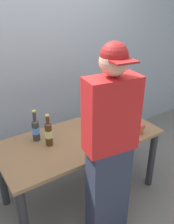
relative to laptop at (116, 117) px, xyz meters
name	(u,v)px	position (x,y,z in m)	size (l,w,h in m)	color
ground_plane	(81,193)	(-0.51, -0.07, -0.77)	(8.00, 8.00, 0.00)	slate
desk	(80,147)	(-0.51, -0.07, -0.17)	(1.56, 0.73, 0.72)	olive
laptop	(116,117)	(0.00, 0.00, 0.00)	(0.34, 0.38, 0.22)	#383D4C
beer_bottle_dark	(36,129)	(-0.87, 0.12, 0.07)	(0.07, 0.07, 0.31)	#333333
beer_bottle_amber	(49,133)	(-0.81, -0.03, 0.08)	(0.07, 0.07, 0.31)	#472B14
person_figure	(109,152)	(-0.57, -0.61, 0.12)	(0.41, 0.29, 1.71)	#2D3347
coffee_mug	(140,129)	(0.02, -0.34, 0.00)	(0.11, 0.08, 0.10)	#BF4C33
back_wall	(38,59)	(-0.51, 0.81, 0.53)	(6.00, 0.10, 2.60)	#99A3AD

